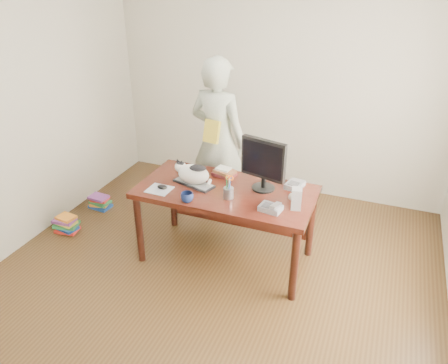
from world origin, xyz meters
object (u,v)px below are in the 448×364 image
coffee_mug (187,197)px  book_pile_b (100,202)px  person (218,140)px  book_stack (224,172)px  keyboard (194,183)px  pen_cup (229,192)px  cat (192,173)px  phone (271,208)px  speaker (296,199)px  calculator (295,185)px  mouse (162,187)px  monitor (263,162)px  desk (229,200)px  book_pile_a (66,224)px

coffee_mug → book_pile_b: 1.79m
person → coffee_mug: bearing=108.4°
coffee_mug → book_stack: bearing=79.3°
keyboard → book_pile_b: size_ratio=1.64×
pen_cup → book_stack: pen_cup is taller
cat → pen_cup: (0.40, -0.12, -0.05)m
cat → coffee_mug: cat is taller
phone → person: (-0.87, 0.96, 0.11)m
book_pile_b → coffee_mug: bearing=-24.5°
pen_cup → speaker: 0.59m
speaker → person: (-1.05, 0.85, 0.05)m
cat → book_stack: cat is taller
keyboard → coffee_mug: coffee_mug is taller
phone → calculator: size_ratio=0.97×
book_pile_b → speaker: bearing=-10.6°
coffee_mug → cat: bearing=106.8°
phone → person: 1.30m
calculator → mouse: bearing=-144.7°
monitor → phone: size_ratio=2.44×
cat → pen_cup: cat is taller
desk → speaker: speaker is taller
cat → calculator: cat is taller
speaker → book_pile_a: 2.53m
monitor → coffee_mug: monitor is taller
monitor → speaker: size_ratio=2.62×
desk → book_pile_a: (-1.75, -0.28, -0.51)m
person → book_stack: bearing=128.5°
monitor → book_stack: 0.51m
coffee_mug → speaker: size_ratio=0.59×
coffee_mug → person: size_ratio=0.06×
mouse → book_pile_a: size_ratio=0.36×
keyboard → coffee_mug: size_ratio=3.87×
monitor → keyboard: bearing=-153.2°
mouse → book_pile_a: mouse is taller
book_pile_b → pen_cup: bearing=-15.2°
coffee_mug → person: 1.10m
coffee_mug → phone: bearing=9.7°
cat → phone: (0.81, -0.19, -0.09)m
pen_cup → book_pile_b: 2.01m
mouse → book_stack: (0.42, 0.47, 0.01)m
cat → desk: bearing=32.0°
desk → monitor: 0.52m
monitor → book_pile_a: (-2.06, -0.32, -0.94)m
phone → calculator: (0.09, 0.47, -0.00)m
keyboard → cat: (-0.01, 0.00, 0.10)m
book_stack → cat: bearing=-111.9°
monitor → calculator: (0.26, 0.15, -0.25)m
calculator → book_pile_a: bearing=-156.4°
speaker → book_pile_a: size_ratio=0.68×
cat → speaker: 0.99m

